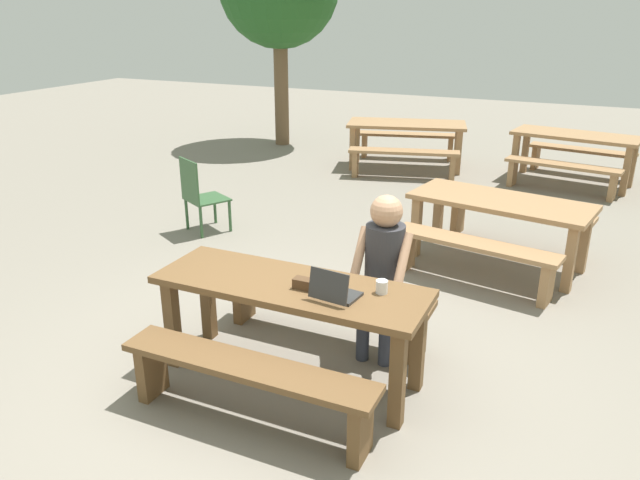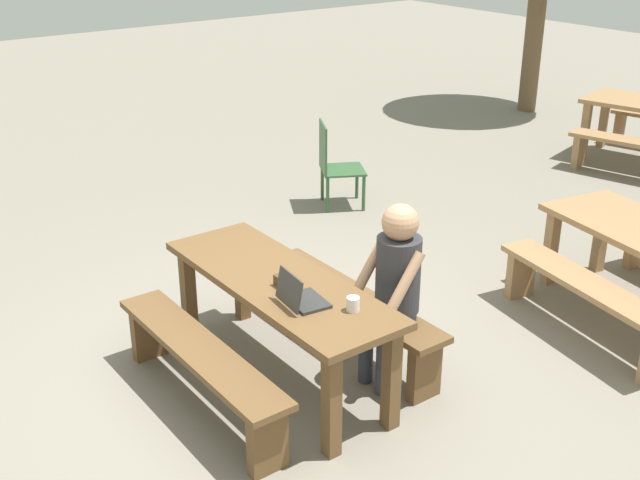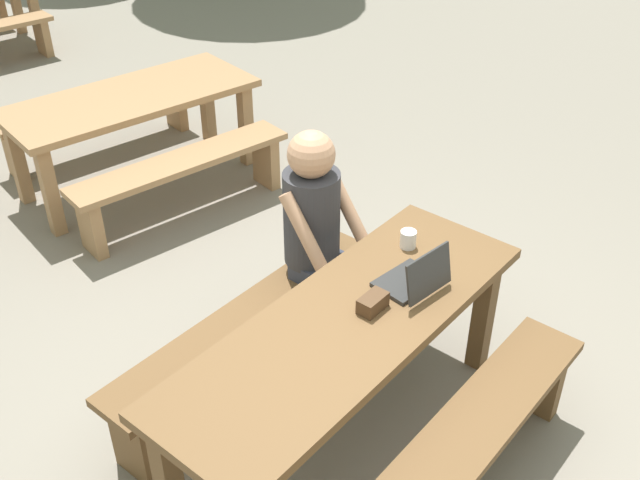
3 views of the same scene
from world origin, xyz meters
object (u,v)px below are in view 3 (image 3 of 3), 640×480
object	(u,v)px
person_seated	(317,226)
picnic_table_distant	(132,109)
picnic_table_front	(347,341)
laptop	(415,278)
coffee_mug	(408,239)
small_pouch	(373,303)

from	to	relation	value
person_seated	picnic_table_distant	size ratio (longest dim) A/B	0.67
picnic_table_front	picnic_table_distant	world-z (taller)	picnic_table_front
laptop	coffee_mug	size ratio (longest dim) A/B	3.45
laptop	picnic_table_distant	bearing A→B (deg)	-95.26
coffee_mug	person_seated	size ratio (longest dim) A/B	0.07
picnic_table_front	laptop	world-z (taller)	laptop
picnic_table_front	coffee_mug	distance (m)	0.66
person_seated	picnic_table_distant	bearing A→B (deg)	76.75
picnic_table_front	laptop	xyz separation A→B (m)	(0.37, -0.10, 0.18)
picnic_table_front	person_seated	size ratio (longest dim) A/B	1.52
picnic_table_front	laptop	bearing A→B (deg)	-14.58
picnic_table_front	small_pouch	world-z (taller)	small_pouch
person_seated	laptop	bearing A→B (deg)	-98.95
laptop	person_seated	bearing A→B (deg)	-91.96
small_pouch	picnic_table_front	bearing A→B (deg)	162.35
person_seated	picnic_table_distant	distance (m)	2.26
picnic_table_front	picnic_table_distant	size ratio (longest dim) A/B	1.02
coffee_mug	small_pouch	bearing A→B (deg)	-162.86
person_seated	coffee_mug	bearing A→B (deg)	-71.96
picnic_table_front	laptop	distance (m)	0.43
coffee_mug	person_seated	xyz separation A→B (m)	(-0.15, 0.46, -0.04)
coffee_mug	person_seated	bearing A→B (deg)	108.04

